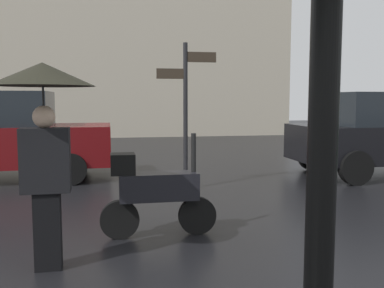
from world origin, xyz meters
name	(u,v)px	position (x,y,z in m)	size (l,w,h in m)	color
pedestrian_with_umbrella	(44,108)	(-1.13, 2.03, 1.55)	(0.96, 0.96, 1.97)	black
parked_scooter	(155,191)	(-0.01, 2.83, 0.55)	(1.39, 0.32, 1.23)	black
street_signpost	(186,101)	(0.84, 5.51, 1.61)	(1.08, 0.08, 2.64)	black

